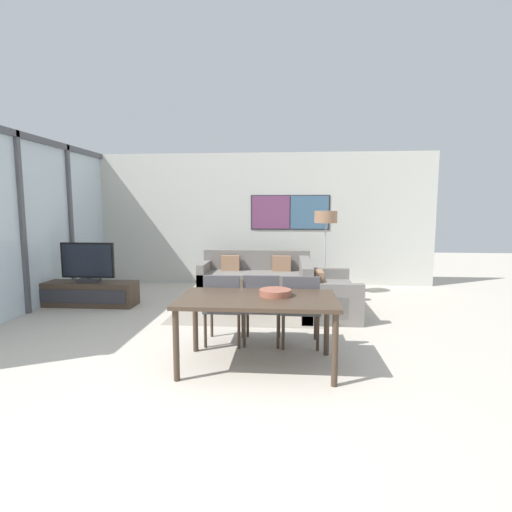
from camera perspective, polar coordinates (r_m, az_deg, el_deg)
ground_plane at (r=3.57m, az=-9.05°, el=-20.78°), size 24.00×24.00×0.00m
wall_back at (r=8.60m, az=-0.40°, el=5.29°), size 7.65×0.09×2.80m
window_wall_left at (r=7.11m, az=-30.65°, el=5.00°), size 0.07×5.50×2.80m
area_rug at (r=6.57m, az=-0.98°, el=-7.59°), size 2.34×1.94×0.01m
tv_console at (r=7.35m, az=-22.73°, el=-4.98°), size 1.59×0.46×0.41m
television at (r=7.27m, az=-22.92°, el=-0.91°), size 0.91×0.20×0.67m
sofa_main at (r=7.76m, az=-0.07°, el=-3.29°), size 2.11×0.86×0.81m
sofa_side at (r=6.42m, az=9.49°, el=-5.58°), size 0.86×1.57×0.81m
coffee_table at (r=6.50m, az=-0.99°, el=-4.99°), size 0.90×0.90×0.41m
dining_table at (r=4.12m, az=0.22°, el=-6.92°), size 1.62×0.92×0.74m
dining_chair_left at (r=4.84m, az=-4.66°, el=-6.83°), size 0.46×0.46×0.87m
dining_chair_centre at (r=4.83m, az=0.85°, el=-6.85°), size 0.46×0.46×0.87m
dining_chair_right at (r=4.78m, az=6.36°, el=-7.03°), size 0.46×0.46×0.87m
fruit_bowl at (r=4.17m, az=2.77°, el=-5.18°), size 0.34×0.34×0.07m
floor_lamp at (r=7.47m, az=9.93°, el=4.83°), size 0.42×0.42×1.59m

